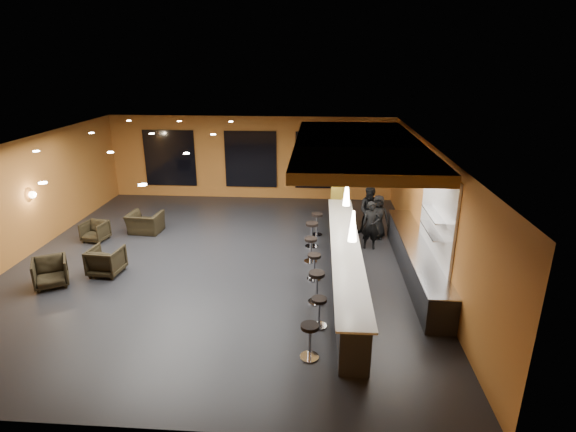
# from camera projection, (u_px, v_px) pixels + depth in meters

# --- Properties ---
(floor) EXTENTS (12.00, 13.00, 0.10)m
(floor) POSITION_uv_depth(u_px,v_px,m) (221.00, 262.00, 13.54)
(floor) COLOR black
(floor) RESTS_ON ground
(ceiling) EXTENTS (12.00, 13.00, 0.10)m
(ceiling) POSITION_uv_depth(u_px,v_px,m) (214.00, 143.00, 12.34)
(ceiling) COLOR black
(wall_back) EXTENTS (12.00, 0.10, 3.50)m
(wall_back) POSITION_uv_depth(u_px,v_px,m) (251.00, 158.00, 19.10)
(wall_back) COLOR #A86325
(wall_back) RESTS_ON floor
(wall_front) EXTENTS (12.00, 0.10, 3.50)m
(wall_front) POSITION_uv_depth(u_px,v_px,m) (124.00, 340.00, 6.78)
(wall_front) COLOR #A86325
(wall_front) RESTS_ON floor
(wall_left) EXTENTS (0.10, 13.00, 3.50)m
(wall_left) POSITION_uv_depth(u_px,v_px,m) (17.00, 201.00, 13.34)
(wall_left) COLOR #A86325
(wall_left) RESTS_ON floor
(wall_right) EXTENTS (0.10, 13.00, 3.50)m
(wall_right) POSITION_uv_depth(u_px,v_px,m) (431.00, 210.00, 12.55)
(wall_right) COLOR #A86325
(wall_right) RESTS_ON floor
(wood_soffit) EXTENTS (3.60, 8.00, 0.28)m
(wood_soffit) POSITION_uv_depth(u_px,v_px,m) (358.00, 145.00, 13.08)
(wood_soffit) COLOR olive
(wood_soffit) RESTS_ON ceiling
(window_left) EXTENTS (2.20, 0.06, 2.40)m
(window_left) POSITION_uv_depth(u_px,v_px,m) (170.00, 158.00, 19.24)
(window_left) COLOR black
(window_left) RESTS_ON wall_back
(window_center) EXTENTS (2.20, 0.06, 2.40)m
(window_center) POSITION_uv_depth(u_px,v_px,m) (251.00, 159.00, 19.01)
(window_center) COLOR black
(window_center) RESTS_ON wall_back
(window_right) EXTENTS (2.20, 0.06, 2.40)m
(window_right) POSITION_uv_depth(u_px,v_px,m) (322.00, 160.00, 18.82)
(window_right) COLOR black
(window_right) RESTS_ON wall_back
(tile_backsplash) EXTENTS (0.06, 3.20, 2.40)m
(tile_backsplash) POSITION_uv_depth(u_px,v_px,m) (437.00, 213.00, 11.53)
(tile_backsplash) COLOR white
(tile_backsplash) RESTS_ON wall_right
(bar_counter) EXTENTS (0.60, 8.00, 1.00)m
(bar_counter) POSITION_uv_depth(u_px,v_px,m) (345.00, 264.00, 12.18)
(bar_counter) COLOR black
(bar_counter) RESTS_ON floor
(bar_top) EXTENTS (0.78, 8.10, 0.05)m
(bar_top) POSITION_uv_depth(u_px,v_px,m) (346.00, 246.00, 12.00)
(bar_top) COLOR silver
(bar_top) RESTS_ON bar_counter
(prep_counter) EXTENTS (0.70, 6.00, 0.86)m
(prep_counter) POSITION_uv_depth(u_px,v_px,m) (416.00, 260.00, 12.54)
(prep_counter) COLOR black
(prep_counter) RESTS_ON floor
(prep_top) EXTENTS (0.72, 6.00, 0.03)m
(prep_top) POSITION_uv_depth(u_px,v_px,m) (417.00, 245.00, 12.39)
(prep_top) COLOR silver
(prep_top) RESTS_ON prep_counter
(wall_shelf_lower) EXTENTS (0.30, 1.50, 0.03)m
(wall_shelf_lower) POSITION_uv_depth(u_px,v_px,m) (432.00, 231.00, 11.48)
(wall_shelf_lower) COLOR silver
(wall_shelf_lower) RESTS_ON wall_right
(wall_shelf_upper) EXTENTS (0.30, 1.50, 0.03)m
(wall_shelf_upper) POSITION_uv_depth(u_px,v_px,m) (434.00, 214.00, 11.33)
(wall_shelf_upper) COLOR silver
(wall_shelf_upper) RESTS_ON wall_right
(column) EXTENTS (0.60, 0.60, 3.50)m
(column) POSITION_uv_depth(u_px,v_px,m) (340.00, 176.00, 16.09)
(column) COLOR #A78825
(column) RESTS_ON floor
(wall_sconce) EXTENTS (0.22, 0.22, 0.22)m
(wall_sconce) POSITION_uv_depth(u_px,v_px,m) (32.00, 195.00, 13.78)
(wall_sconce) COLOR #FFE5B2
(wall_sconce) RESTS_ON wall_left
(pendant_0) EXTENTS (0.20, 0.20, 0.70)m
(pendant_0) POSITION_uv_depth(u_px,v_px,m) (353.00, 226.00, 9.68)
(pendant_0) COLOR white
(pendant_0) RESTS_ON wood_soffit
(pendant_1) EXTENTS (0.20, 0.20, 0.70)m
(pendant_1) POSITION_uv_depth(u_px,v_px,m) (347.00, 193.00, 12.03)
(pendant_1) COLOR white
(pendant_1) RESTS_ON wood_soffit
(pendant_2) EXTENTS (0.20, 0.20, 0.70)m
(pendant_2) POSITION_uv_depth(u_px,v_px,m) (343.00, 171.00, 14.38)
(pendant_2) COLOR white
(pendant_2) RESTS_ON wood_soffit
(staff_a) EXTENTS (0.59, 0.41, 1.55)m
(staff_a) POSITION_uv_depth(u_px,v_px,m) (371.00, 225.00, 14.16)
(staff_a) COLOR black
(staff_a) RESTS_ON floor
(staff_b) EXTENTS (0.94, 0.80, 1.71)m
(staff_b) POSITION_uv_depth(u_px,v_px,m) (370.00, 211.00, 15.27)
(staff_b) COLOR black
(staff_b) RESTS_ON floor
(staff_c) EXTENTS (0.78, 0.56, 1.50)m
(staff_c) POSITION_uv_depth(u_px,v_px,m) (378.00, 217.00, 14.99)
(staff_c) COLOR black
(staff_c) RESTS_ON floor
(armchair_a) EXTENTS (1.13, 1.14, 0.77)m
(armchair_a) POSITION_uv_depth(u_px,v_px,m) (51.00, 272.00, 11.94)
(armchair_a) COLOR black
(armchair_a) RESTS_ON floor
(armchair_b) EXTENTS (0.91, 0.93, 0.79)m
(armchair_b) POSITION_uv_depth(u_px,v_px,m) (106.00, 261.00, 12.60)
(armchair_b) COLOR black
(armchair_b) RESTS_ON floor
(armchair_c) EXTENTS (0.83, 0.84, 0.67)m
(armchair_c) POSITION_uv_depth(u_px,v_px,m) (95.00, 231.00, 14.89)
(armchair_c) COLOR black
(armchair_c) RESTS_ON floor
(armchair_d) EXTENTS (1.17, 1.04, 0.71)m
(armchair_d) POSITION_uv_depth(u_px,v_px,m) (145.00, 223.00, 15.59)
(armchair_d) COLOR black
(armchair_d) RESTS_ON floor
(bar_stool_0) EXTENTS (0.39, 0.39, 0.77)m
(bar_stool_0) POSITION_uv_depth(u_px,v_px,m) (310.00, 337.00, 9.00)
(bar_stool_0) COLOR silver
(bar_stool_0) RESTS_ON floor
(bar_stool_1) EXTENTS (0.37, 0.37, 0.73)m
(bar_stool_1) POSITION_uv_depth(u_px,v_px,m) (319.00, 308.00, 10.07)
(bar_stool_1) COLOR silver
(bar_stool_1) RESTS_ON floor
(bar_stool_2) EXTENTS (0.42, 0.42, 0.83)m
(bar_stool_2) POSITION_uv_depth(u_px,v_px,m) (317.00, 283.00, 11.05)
(bar_stool_2) COLOR silver
(bar_stool_2) RESTS_ON floor
(bar_stool_3) EXTENTS (0.38, 0.38, 0.76)m
(bar_stool_3) POSITION_uv_depth(u_px,v_px,m) (314.00, 264.00, 12.22)
(bar_stool_3) COLOR silver
(bar_stool_3) RESTS_ON floor
(bar_stool_4) EXTENTS (0.39, 0.39, 0.76)m
(bar_stool_4) POSITION_uv_depth(u_px,v_px,m) (311.00, 247.00, 13.29)
(bar_stool_4) COLOR silver
(bar_stool_4) RESTS_ON floor
(bar_stool_5) EXTENTS (0.42, 0.42, 0.83)m
(bar_stool_5) POSITION_uv_depth(u_px,v_px,m) (312.00, 231.00, 14.34)
(bar_stool_5) COLOR silver
(bar_stool_5) RESTS_ON floor
(bar_stool_6) EXTENTS (0.40, 0.40, 0.79)m
(bar_stool_6) POSITION_uv_depth(u_px,v_px,m) (317.00, 221.00, 15.30)
(bar_stool_6) COLOR silver
(bar_stool_6) RESTS_ON floor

